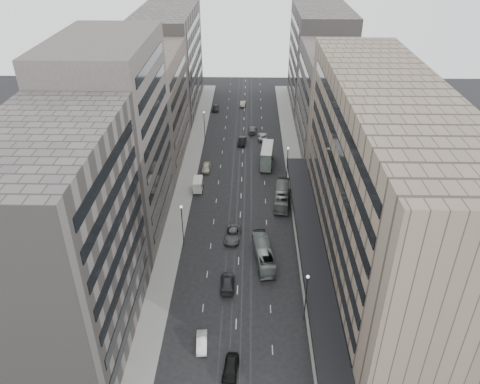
# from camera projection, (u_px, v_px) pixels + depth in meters

# --- Properties ---
(ground) EXTENTS (220.00, 220.00, 0.00)m
(ground) POSITION_uv_depth(u_px,v_px,m) (237.00, 294.00, 71.66)
(ground) COLOR black
(ground) RESTS_ON ground
(sidewalk_right) EXTENTS (4.00, 125.00, 0.15)m
(sidewalk_right) POSITION_uv_depth(u_px,v_px,m) (296.00, 176.00, 103.55)
(sidewalk_right) COLOR gray
(sidewalk_right) RESTS_ON ground
(sidewalk_left) EXTENTS (4.00, 125.00, 0.15)m
(sidewalk_left) POSITION_uv_depth(u_px,v_px,m) (188.00, 175.00, 104.00)
(sidewalk_left) COLOR gray
(sidewalk_left) RESTS_ON ground
(department_store) EXTENTS (19.20, 60.00, 30.00)m
(department_store) POSITION_uv_depth(u_px,v_px,m) (381.00, 185.00, 70.43)
(department_store) COLOR #786858
(department_store) RESTS_ON ground
(building_right_mid) EXTENTS (15.00, 28.00, 24.00)m
(building_right_mid) POSITION_uv_depth(u_px,v_px,m) (335.00, 102.00, 109.67)
(building_right_mid) COLOR #4E4844
(building_right_mid) RESTS_ON ground
(building_right_far) EXTENTS (15.00, 32.00, 28.00)m
(building_right_far) POSITION_uv_depth(u_px,v_px,m) (319.00, 59.00, 134.37)
(building_right_far) COLOR #605B57
(building_right_far) RESTS_ON ground
(building_left_a) EXTENTS (15.00, 28.00, 30.00)m
(building_left_a) POSITION_uv_depth(u_px,v_px,m) (61.00, 246.00, 57.49)
(building_left_a) COLOR #605B57
(building_left_a) RESTS_ON ground
(building_left_b) EXTENTS (15.00, 26.00, 34.00)m
(building_left_b) POSITION_uv_depth(u_px,v_px,m) (114.00, 140.00, 79.61)
(building_left_b) COLOR #4E4844
(building_left_b) RESTS_ON ground
(building_left_c) EXTENTS (15.00, 28.00, 25.00)m
(building_left_c) POSITION_uv_depth(u_px,v_px,m) (147.00, 108.00, 105.08)
(building_left_c) COLOR #655A4E
(building_left_c) RESTS_ON ground
(building_left_d) EXTENTS (15.00, 38.00, 28.00)m
(building_left_d) POSITION_uv_depth(u_px,v_px,m) (169.00, 61.00, 132.61)
(building_left_d) COLOR #605B57
(building_left_d) RESTS_ON ground
(lamp_right_near) EXTENTS (0.44, 0.44, 8.32)m
(lamp_right_near) POSITION_uv_depth(u_px,v_px,m) (306.00, 293.00, 64.51)
(lamp_right_near) COLOR #262628
(lamp_right_near) RESTS_ON ground
(lamp_right_far) EXTENTS (0.44, 0.44, 8.32)m
(lamp_right_far) POSITION_uv_depth(u_px,v_px,m) (287.00, 161.00, 98.81)
(lamp_right_far) COLOR #262628
(lamp_right_far) RESTS_ON ground
(lamp_left_near) EXTENTS (0.44, 0.44, 8.32)m
(lamp_left_near) POSITION_uv_depth(u_px,v_px,m) (182.00, 221.00, 79.45)
(lamp_left_near) COLOR #262628
(lamp_left_near) RESTS_ON ground
(lamp_left_far) EXTENTS (0.44, 0.44, 8.32)m
(lamp_left_far) POSITION_uv_depth(u_px,v_px,m) (204.00, 123.00, 116.33)
(lamp_left_far) COLOR #262628
(lamp_left_far) RESTS_ON ground
(bus_near) EXTENTS (3.91, 11.06, 3.02)m
(bus_near) POSITION_uv_depth(u_px,v_px,m) (263.00, 253.00, 77.87)
(bus_near) COLOR gray
(bus_near) RESTS_ON ground
(bus_far) EXTENTS (3.58, 11.18, 3.06)m
(bus_far) POSITION_uv_depth(u_px,v_px,m) (282.00, 196.00, 93.69)
(bus_far) COLOR gray
(bus_far) RESTS_ON ground
(double_decker) EXTENTS (3.32, 8.83, 4.72)m
(double_decker) POSITION_uv_depth(u_px,v_px,m) (267.00, 156.00, 106.81)
(double_decker) COLOR slate
(double_decker) RESTS_ON ground
(panel_van) EXTENTS (2.15, 4.19, 2.61)m
(panel_van) POSITION_uv_depth(u_px,v_px,m) (198.00, 184.00, 97.68)
(panel_van) COLOR white
(panel_van) RESTS_ON ground
(sedan_0) EXTENTS (2.33, 4.79, 1.58)m
(sedan_0) POSITION_uv_depth(u_px,v_px,m) (231.00, 368.00, 59.13)
(sedan_0) COLOR black
(sedan_0) RESTS_ON ground
(sedan_1) EXTENTS (1.71, 4.13, 1.33)m
(sedan_1) POSITION_uv_depth(u_px,v_px,m) (202.00, 342.00, 62.80)
(sedan_1) COLOR silver
(sedan_1) RESTS_ON ground
(sedan_2) EXTENTS (3.08, 5.88, 1.58)m
(sedan_2) POSITION_uv_depth(u_px,v_px,m) (233.00, 235.00, 83.55)
(sedan_2) COLOR #4F4F51
(sedan_2) RESTS_ON ground
(sedan_3) EXTENTS (2.24, 5.34, 1.54)m
(sedan_3) POSITION_uv_depth(u_px,v_px,m) (228.00, 282.00, 72.83)
(sedan_3) COLOR #27272A
(sedan_3) RESTS_ON ground
(sedan_4) EXTENTS (1.93, 4.64, 1.57)m
(sedan_4) POSITION_uv_depth(u_px,v_px,m) (206.00, 167.00, 105.61)
(sedan_4) COLOR beige
(sedan_4) RESTS_ON ground
(sedan_5) EXTENTS (2.18, 5.01, 1.60)m
(sedan_5) POSITION_uv_depth(u_px,v_px,m) (242.00, 141.00, 117.72)
(sedan_5) COLOR black
(sedan_5) RESTS_ON ground
(sedan_6) EXTENTS (2.46, 5.08, 1.39)m
(sedan_6) POSITION_uv_depth(u_px,v_px,m) (263.00, 137.00, 120.37)
(sedan_6) COLOR #B4B3AF
(sedan_6) RESTS_ON ground
(sedan_7) EXTENTS (2.21, 4.99, 1.42)m
(sedan_7) POSITION_uv_depth(u_px,v_px,m) (253.00, 130.00, 124.19)
(sedan_7) COLOR #5B5A5D
(sedan_7) RESTS_ON ground
(sedan_8) EXTENTS (2.04, 4.80, 1.62)m
(sedan_8) POSITION_uv_depth(u_px,v_px,m) (216.00, 107.00, 137.95)
(sedan_8) COLOR #242426
(sedan_8) RESTS_ON ground
(sedan_9) EXTENTS (1.62, 4.21, 1.37)m
(sedan_9) POSITION_uv_depth(u_px,v_px,m) (243.00, 104.00, 141.13)
(sedan_9) COLOR beige
(sedan_9) RESTS_ON ground
(pedestrian) EXTENTS (0.68, 0.53, 1.64)m
(pedestrian) POSITION_uv_depth(u_px,v_px,m) (336.00, 378.00, 57.60)
(pedestrian) COLOR black
(pedestrian) RESTS_ON sidewalk_right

